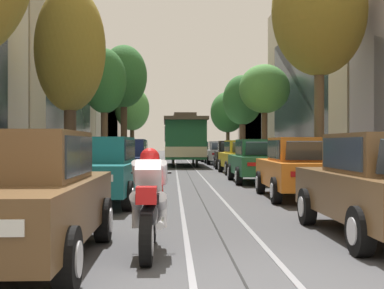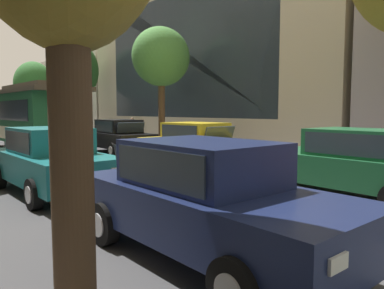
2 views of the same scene
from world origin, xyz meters
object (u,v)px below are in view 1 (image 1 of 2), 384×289
(street_tree_kerb_right_far, at_px, (228,112))
(street_tree_kerb_left_second, at_px, (70,51))
(parked_car_orange_second_right, at_px, (301,168))
(parked_car_black_fifth_right, at_px, (231,154))
(street_tree_kerb_right_fourth, at_px, (242,101))
(parked_car_white_sixth_right, at_px, (220,153))
(street_tree_kerb_left_far, at_px, (132,109))
(pedestrian_on_right_pavement, at_px, (275,152))
(parked_car_brown_near_left, at_px, (16,196))
(parked_car_teal_second_left, at_px, (98,170))
(motorcycle_with_rider, at_px, (149,204))
(street_tree_kerb_right_second, at_px, (319,12))
(parked_car_navy_mid_left, at_px, (124,161))
(fire_hydrant, at_px, (373,185))
(parked_car_green_mid_right, at_px, (259,161))
(parked_car_teal_fourth_left, at_px, (130,157))
(street_tree_kerb_left_fourth, at_px, (124,77))
(street_tree_kerb_left_mid, at_px, (104,82))
(parked_car_yellow_fourth_right, at_px, (242,157))
(cable_car_trolley, at_px, (184,140))
(street_tree_kerb_right_mid, at_px, (264,90))
(parked_car_green_far_right, at_px, (212,151))

(street_tree_kerb_right_far, bearing_deg, street_tree_kerb_left_second, -106.56)
(parked_car_orange_second_right, relative_size, parked_car_black_fifth_right, 0.99)
(street_tree_kerb_right_fourth, height_order, street_tree_kerb_right_far, street_tree_kerb_right_fourth)
(parked_car_white_sixth_right, relative_size, street_tree_kerb_right_far, 0.72)
(street_tree_kerb_left_far, relative_size, pedestrian_on_right_pavement, 4.09)
(street_tree_kerb_right_fourth, bearing_deg, parked_car_brown_near_left, -101.97)
(parked_car_white_sixth_right, bearing_deg, parked_car_teal_second_left, -101.56)
(parked_car_black_fifth_right, xyz_separation_m, motorcycle_with_rider, (-3.69, -24.17, -0.15))
(street_tree_kerb_right_second, distance_m, motorcycle_with_rider, 14.86)
(parked_car_navy_mid_left, xyz_separation_m, fire_hydrant, (6.53, -6.58, -0.38))
(parked_car_green_mid_right, xyz_separation_m, pedestrian_on_right_pavement, (3.57, 15.68, 0.09))
(street_tree_kerb_left_second, bearing_deg, parked_car_teal_fourth_left, 72.66)
(street_tree_kerb_left_fourth, bearing_deg, parked_car_brown_near_left, -87.22)
(street_tree_kerb_left_mid, bearing_deg, street_tree_kerb_left_fourth, 88.54)
(parked_car_navy_mid_left, bearing_deg, parked_car_brown_near_left, -90.65)
(parked_car_white_sixth_right, distance_m, street_tree_kerb_left_mid, 11.63)
(parked_car_navy_mid_left, relative_size, street_tree_kerb_right_far, 0.72)
(parked_car_teal_fourth_left, xyz_separation_m, street_tree_kerb_right_far, (6.86, 23.34, 3.41))
(parked_car_yellow_fourth_right, xyz_separation_m, cable_car_trolley, (-2.58, 9.20, 0.86))
(parked_car_orange_second_right, bearing_deg, motorcycle_with_rider, -117.65)
(parked_car_orange_second_right, xyz_separation_m, street_tree_kerb_right_mid, (1.79, 16.13, 3.64))
(parked_car_teal_fourth_left, distance_m, street_tree_kerb_left_second, 6.90)
(street_tree_kerb_left_fourth, bearing_deg, street_tree_kerb_right_fourth, 10.63)
(fire_hydrant, bearing_deg, cable_car_trolley, 100.42)
(parked_car_teal_fourth_left, xyz_separation_m, street_tree_kerb_left_fourth, (-1.48, 13.43, 5.28))
(street_tree_kerb_left_second, height_order, street_tree_kerb_right_far, street_tree_kerb_left_second)
(parked_car_yellow_fourth_right, bearing_deg, fire_hydrant, -83.48)
(street_tree_kerb_right_mid, bearing_deg, pedestrian_on_right_pavement, 73.46)
(parked_car_green_mid_right, distance_m, street_tree_kerb_left_far, 29.28)
(parked_car_brown_near_left, xyz_separation_m, parked_car_green_far_right, (5.01, 36.51, 0.00))
(parked_car_teal_second_left, relative_size, parked_car_green_mid_right, 1.01)
(parked_car_orange_second_right, relative_size, street_tree_kerb_left_mid, 0.67)
(parked_car_teal_fourth_left, height_order, parked_car_orange_second_right, same)
(parked_car_brown_near_left, xyz_separation_m, parked_car_navy_mid_left, (0.14, 12.78, 0.00))
(street_tree_kerb_left_second, bearing_deg, street_tree_kerb_left_fourth, 89.36)
(street_tree_kerb_left_far, relative_size, street_tree_kerb_right_fourth, 1.00)
(parked_car_teal_fourth_left, bearing_deg, fire_hydrant, -60.68)
(street_tree_kerb_left_fourth, distance_m, motorcycle_with_rider, 31.79)
(parked_car_navy_mid_left, distance_m, parked_car_green_mid_right, 4.91)
(parked_car_brown_near_left, xyz_separation_m, fire_hydrant, (6.67, 6.20, -0.38))
(street_tree_kerb_left_mid, height_order, street_tree_kerb_right_mid, street_tree_kerb_left_mid)
(parked_car_navy_mid_left, height_order, cable_car_trolley, cable_car_trolley)
(parked_car_green_mid_right, bearing_deg, fire_hydrant, -76.84)
(parked_car_brown_near_left, height_order, street_tree_kerb_right_second, street_tree_kerb_right_second)
(street_tree_kerb_right_second, bearing_deg, street_tree_kerb_left_far, 107.39)
(parked_car_teal_fourth_left, xyz_separation_m, parked_car_orange_second_right, (5.28, -10.77, 0.00))
(parked_car_white_sixth_right, bearing_deg, parked_car_green_mid_right, -90.43)
(street_tree_kerb_left_second, relative_size, street_tree_kerb_left_fourth, 0.84)
(parked_car_brown_near_left, height_order, fire_hydrant, parked_car_brown_near_left)
(parked_car_teal_second_left, height_order, parked_car_orange_second_right, same)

